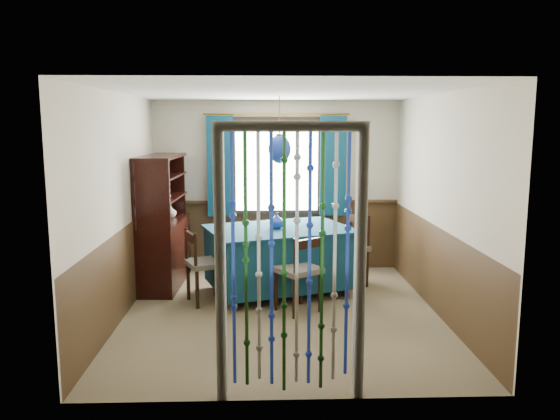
{
  "coord_description": "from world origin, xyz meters",
  "views": [
    {
      "loc": [
        -0.22,
        -6.02,
        2.16
      ],
      "look_at": [
        0.0,
        0.54,
        1.12
      ],
      "focal_mm": 35.0,
      "sensor_mm": 36.0,
      "label": 1
    }
  ],
  "objects_px": {
    "chair_left": "(204,264)",
    "vase_table": "(277,221)",
    "chair_near": "(300,271)",
    "chair_right": "(349,248)",
    "vase_sideboard": "(171,211)",
    "chair_far": "(258,248)",
    "dining_table": "(279,256)",
    "pendant_lamp": "(279,149)",
    "sideboard": "(163,241)",
    "bowl_shelf": "(163,197)"
  },
  "relations": [
    {
      "from": "vase_table",
      "to": "vase_sideboard",
      "type": "distance_m",
      "value": 1.63
    },
    {
      "from": "chair_right",
      "to": "vase_table",
      "type": "height_order",
      "value": "vase_table"
    },
    {
      "from": "chair_right",
      "to": "vase_table",
      "type": "bearing_deg",
      "value": 80.29
    },
    {
      "from": "chair_left",
      "to": "chair_right",
      "type": "distance_m",
      "value": 1.99
    },
    {
      "from": "sideboard",
      "to": "bowl_shelf",
      "type": "relative_size",
      "value": 8.23
    },
    {
      "from": "chair_far",
      "to": "chair_right",
      "type": "distance_m",
      "value": 1.29
    },
    {
      "from": "chair_far",
      "to": "dining_table",
      "type": "bearing_deg",
      "value": 106.6
    },
    {
      "from": "pendant_lamp",
      "to": "vase_table",
      "type": "bearing_deg",
      "value": -151.45
    },
    {
      "from": "chair_left",
      "to": "vase_table",
      "type": "relative_size",
      "value": 5.03
    },
    {
      "from": "chair_far",
      "to": "sideboard",
      "type": "bearing_deg",
      "value": 6.19
    },
    {
      "from": "pendant_lamp",
      "to": "bowl_shelf",
      "type": "distance_m",
      "value": 1.63
    },
    {
      "from": "dining_table",
      "to": "vase_sideboard",
      "type": "bearing_deg",
      "value": 135.56
    },
    {
      "from": "vase_table",
      "to": "bowl_shelf",
      "type": "bearing_deg",
      "value": 172.32
    },
    {
      "from": "chair_far",
      "to": "chair_left",
      "type": "height_order",
      "value": "chair_left"
    },
    {
      "from": "vase_table",
      "to": "vase_sideboard",
      "type": "xyz_separation_m",
      "value": [
        -1.45,
        0.73,
        0.03
      ]
    },
    {
      "from": "vase_sideboard",
      "to": "chair_right",
      "type": "bearing_deg",
      "value": -9.23
    },
    {
      "from": "pendant_lamp",
      "to": "bowl_shelf",
      "type": "bearing_deg",
      "value": 173.26
    },
    {
      "from": "dining_table",
      "to": "chair_right",
      "type": "height_order",
      "value": "chair_right"
    },
    {
      "from": "sideboard",
      "to": "vase_table",
      "type": "height_order",
      "value": "sideboard"
    },
    {
      "from": "dining_table",
      "to": "chair_near",
      "type": "xyz_separation_m",
      "value": [
        0.21,
        -0.74,
        0.0
      ]
    },
    {
      "from": "dining_table",
      "to": "vase_table",
      "type": "relative_size",
      "value": 11.4
    },
    {
      "from": "dining_table",
      "to": "pendant_lamp",
      "type": "bearing_deg",
      "value": 84.87
    },
    {
      "from": "vase_sideboard",
      "to": "chair_far",
      "type": "bearing_deg",
      "value": -0.96
    },
    {
      "from": "chair_near",
      "to": "sideboard",
      "type": "bearing_deg",
      "value": 112.27
    },
    {
      "from": "pendant_lamp",
      "to": "chair_far",
      "type": "bearing_deg",
      "value": 112.64
    },
    {
      "from": "chair_near",
      "to": "chair_left",
      "type": "xyz_separation_m",
      "value": [
        -1.14,
        0.38,
        -0.01
      ]
    },
    {
      "from": "vase_table",
      "to": "vase_sideboard",
      "type": "bearing_deg",
      "value": 153.43
    },
    {
      "from": "vase_sideboard",
      "to": "pendant_lamp",
      "type": "bearing_deg",
      "value": -25.38
    },
    {
      "from": "chair_left",
      "to": "chair_right",
      "type": "bearing_deg",
      "value": 85.83
    },
    {
      "from": "chair_near",
      "to": "vase_sideboard",
      "type": "distance_m",
      "value": 2.28
    },
    {
      "from": "chair_right",
      "to": "sideboard",
      "type": "bearing_deg",
      "value": 59.28
    },
    {
      "from": "sideboard",
      "to": "vase_sideboard",
      "type": "bearing_deg",
      "value": 80.95
    },
    {
      "from": "chair_right",
      "to": "sideboard",
      "type": "relative_size",
      "value": 0.55
    },
    {
      "from": "chair_near",
      "to": "chair_left",
      "type": "relative_size",
      "value": 1.01
    },
    {
      "from": "chair_left",
      "to": "sideboard",
      "type": "distance_m",
      "value": 1.0
    },
    {
      "from": "chair_far",
      "to": "chair_left",
      "type": "xyz_separation_m",
      "value": [
        -0.65,
        -1.05,
        0.05
      ]
    },
    {
      "from": "chair_near",
      "to": "pendant_lamp",
      "type": "distance_m",
      "value": 1.56
    },
    {
      "from": "chair_near",
      "to": "vase_table",
      "type": "bearing_deg",
      "value": 74.32
    },
    {
      "from": "chair_left",
      "to": "vase_table",
      "type": "xyz_separation_m",
      "value": [
        0.9,
        0.34,
        0.46
      ]
    },
    {
      "from": "chair_near",
      "to": "chair_right",
      "type": "bearing_deg",
      "value": 20.55
    },
    {
      "from": "dining_table",
      "to": "bowl_shelf",
      "type": "distance_m",
      "value": 1.67
    },
    {
      "from": "vase_table",
      "to": "vase_sideboard",
      "type": "height_order",
      "value": "vase_sideboard"
    },
    {
      "from": "dining_table",
      "to": "bowl_shelf",
      "type": "relative_size",
      "value": 9.67
    },
    {
      "from": "chair_near",
      "to": "bowl_shelf",
      "type": "height_order",
      "value": "bowl_shelf"
    },
    {
      "from": "chair_left",
      "to": "vase_table",
      "type": "distance_m",
      "value": 1.06
    },
    {
      "from": "bowl_shelf",
      "to": "vase_sideboard",
      "type": "height_order",
      "value": "bowl_shelf"
    },
    {
      "from": "vase_sideboard",
      "to": "chair_near",
      "type": "bearing_deg",
      "value": -40.41
    },
    {
      "from": "chair_far",
      "to": "bowl_shelf",
      "type": "height_order",
      "value": "bowl_shelf"
    },
    {
      "from": "dining_table",
      "to": "bowl_shelf",
      "type": "bearing_deg",
      "value": 154.2
    },
    {
      "from": "chair_far",
      "to": "vase_sideboard",
      "type": "height_order",
      "value": "vase_sideboard"
    }
  ]
}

